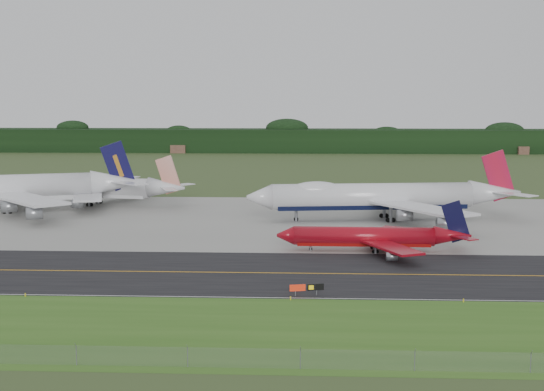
{
  "coord_description": "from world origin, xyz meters",
  "views": [
    {
      "loc": [
        6.68,
        -125.07,
        28.51
      ],
      "look_at": [
        -0.34,
        22.0,
        9.44
      ],
      "focal_mm": 50.0,
      "sensor_mm": 36.0,
      "label": 1
    }
  ],
  "objects": [
    {
      "name": "jet_ba_747",
      "position": [
        23.95,
        51.05,
        5.58
      ],
      "size": [
        65.22,
        53.57,
        16.4
      ],
      "color": "silver",
      "rests_on": "ground"
    },
    {
      "name": "taxiway",
      "position": [
        0.0,
        -4.0,
        0.01
      ],
      "size": [
        400.0,
        32.0,
        0.02
      ],
      "primitive_type": "cube",
      "color": "black",
      "rests_on": "ground"
    },
    {
      "name": "grass_verge",
      "position": [
        0.0,
        -35.0,
        0.01
      ],
      "size": [
        400.0,
        30.0,
        0.01
      ],
      "primitive_type": "cube",
      "color": "#325D1B",
      "rests_on": "ground"
    },
    {
      "name": "jet_navy_gold",
      "position": [
        -68.91,
        59.97,
        5.74
      ],
      "size": [
        65.97,
        55.9,
        17.48
      ],
      "color": "silver",
      "rests_on": "ground"
    },
    {
      "name": "jet_red_737",
      "position": [
        19.15,
        14.49,
        2.71
      ],
      "size": [
        36.13,
        29.58,
        9.79
      ],
      "color": "maroon",
      "rests_on": "ground"
    },
    {
      "name": "apron",
      "position": [
        0.0,
        51.0,
        0.01
      ],
      "size": [
        400.0,
        78.0,
        0.01
      ],
      "primitive_type": "cube",
      "color": "gray",
      "rests_on": "ground"
    },
    {
      "name": "taxiway_centreline",
      "position": [
        0.0,
        -4.0,
        0.03
      ],
      "size": [
        400.0,
        0.4,
        0.0
      ],
      "primitive_type": "cube",
      "color": "orange",
      "rests_on": "taxiway"
    },
    {
      "name": "taxiway_edge_line",
      "position": [
        0.0,
        -19.5,
        0.03
      ],
      "size": [
        400.0,
        0.25,
        0.0
      ],
      "primitive_type": "cube",
      "color": "silver",
      "rests_on": "taxiway"
    },
    {
      "name": "perimeter_fence",
      "position": [
        0.0,
        -48.0,
        1.1
      ],
      "size": [
        320.0,
        0.1,
        320.0
      ],
      "color": "slate",
      "rests_on": "ground"
    },
    {
      "name": "edge_marker_left",
      "position": [
        -33.99,
        -20.5,
        0.25
      ],
      "size": [
        0.16,
        0.16,
        0.5
      ],
      "primitive_type": "cylinder",
      "color": "yellow",
      "rests_on": "ground"
    },
    {
      "name": "ground",
      "position": [
        0.0,
        0.0,
        0.0
      ],
      "size": [
        600.0,
        600.0,
        0.0
      ],
      "primitive_type": "plane",
      "color": "#324520",
      "rests_on": "ground"
    },
    {
      "name": "edge_marker_center",
      "position": [
        4.33,
        -20.5,
        0.25
      ],
      "size": [
        0.16,
        0.16,
        0.5
      ],
      "primitive_type": "cylinder",
      "color": "yellow",
      "rests_on": "ground"
    },
    {
      "name": "edge_marker_right",
      "position": [
        28.63,
        -20.5,
        0.25
      ],
      "size": [
        0.16,
        0.16,
        0.5
      ],
      "primitive_type": "cylinder",
      "color": "yellow",
      "rests_on": "ground"
    },
    {
      "name": "horizon_treeline",
      "position": [
        0.0,
        273.76,
        5.47
      ],
      "size": [
        700.0,
        25.0,
        12.0
      ],
      "color": "black",
      "rests_on": "ground"
    },
    {
      "name": "taxiway_sign",
      "position": [
        6.59,
        -17.98,
        1.19
      ],
      "size": [
        4.96,
        1.3,
        1.68
      ],
      "color": "slate",
      "rests_on": "ground"
    },
    {
      "name": "jet_star_tail",
      "position": [
        -50.64,
        72.91,
        4.58
      ],
      "size": [
        51.95,
        42.96,
        13.73
      ],
      "color": "silver",
      "rests_on": "ground"
    }
  ]
}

